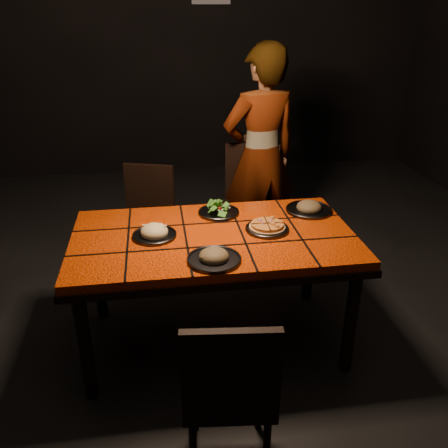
{
  "coord_description": "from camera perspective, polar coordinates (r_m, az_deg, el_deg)",
  "views": [
    {
      "loc": [
        -0.3,
        -2.41,
        1.94
      ],
      "look_at": [
        0.06,
        -0.02,
        0.82
      ],
      "focal_mm": 38.0,
      "sensor_mm": 36.0,
      "label": 1
    }
  ],
  "objects": [
    {
      "name": "room_shell",
      "position": [
        2.47,
        -1.44,
        14.65
      ],
      "size": [
        6.04,
        7.04,
        3.08
      ],
      "color": "black",
      "rests_on": "ground"
    },
    {
      "name": "chair_near",
      "position": [
        2.08,
        0.67,
        -19.1
      ],
      "size": [
        0.43,
        0.43,
        0.86
      ],
      "rotation": [
        0.0,
        0.0,
        3.03
      ],
      "color": "black",
      "rests_on": "ground"
    },
    {
      "name": "diner",
      "position": [
        3.74,
        4.41,
        8.0
      ],
      "size": [
        0.71,
        0.56,
        1.71
      ],
      "primitive_type": "imported",
      "rotation": [
        0.0,
        0.0,
        3.4
      ],
      "color": "brown",
      "rests_on": "ground"
    },
    {
      "name": "plate_mushroom_b",
      "position": [
        3.04,
        10.19,
        1.97
      ],
      "size": [
        0.29,
        0.29,
        0.1
      ],
      "color": "#39393E",
      "rests_on": "dining_table"
    },
    {
      "name": "dining_table",
      "position": [
        2.74,
        -1.26,
        -2.7
      ],
      "size": [
        1.62,
        0.92,
        0.75
      ],
      "color": "#FC4507",
      "rests_on": "ground"
    },
    {
      "name": "plate_salad",
      "position": [
        2.95,
        -0.64,
        1.7
      ],
      "size": [
        0.26,
        0.26,
        0.07
      ],
      "color": "#39393E",
      "rests_on": "dining_table"
    },
    {
      "name": "plate_mushroom_a",
      "position": [
        2.41,
        -1.21,
        -3.96
      ],
      "size": [
        0.28,
        0.28,
        0.09
      ],
      "color": "#39393E",
      "rests_on": "dining_table"
    },
    {
      "name": "plate_pasta",
      "position": [
        2.69,
        -8.37,
        -1.1
      ],
      "size": [
        0.25,
        0.25,
        0.08
      ],
      "color": "#39393E",
      "rests_on": "dining_table"
    },
    {
      "name": "chair_far_left",
      "position": [
        3.67,
        -9.21,
        1.21
      ],
      "size": [
        0.48,
        0.48,
        0.85
      ],
      "rotation": [
        0.0,
        0.0,
        -0.31
      ],
      "color": "black",
      "rests_on": "ground"
    },
    {
      "name": "plate_pizza",
      "position": [
        2.75,
        5.21,
        -0.42
      ],
      "size": [
        0.25,
        0.25,
        0.04
      ],
      "color": "#39393E",
      "rests_on": "dining_table"
    },
    {
      "name": "chair_far_right",
      "position": [
        3.79,
        3.23,
        3.27
      ],
      "size": [
        0.53,
        0.53,
        0.95
      ],
      "rotation": [
        0.0,
        0.0,
        -0.26
      ],
      "color": "black",
      "rests_on": "ground"
    }
  ]
}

